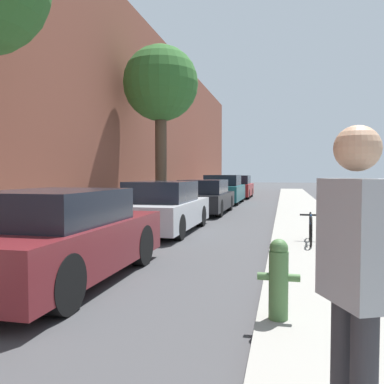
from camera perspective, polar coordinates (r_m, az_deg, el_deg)
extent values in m
plane|color=#3D3D3F|center=(14.06, 3.99, -3.74)|extent=(120.00, 120.00, 0.00)
cube|color=gray|center=(14.78, -7.21, -3.22)|extent=(2.00, 52.00, 0.12)
cube|color=gray|center=(13.91, 15.90, -3.66)|extent=(2.00, 52.00, 0.12)
cube|color=brown|center=(15.45, -12.12, 12.34)|extent=(0.70, 52.00, 8.36)
cylinder|color=black|center=(7.55, -17.95, -6.74)|extent=(0.22, 0.68, 0.68)
cylinder|color=black|center=(6.91, -7.24, -7.49)|extent=(0.22, 0.68, 0.68)
cylinder|color=black|center=(4.73, -17.81, -12.32)|extent=(0.22, 0.68, 0.68)
cube|color=maroon|center=(6.10, -17.92, -7.24)|extent=(1.69, 3.98, 0.66)
cube|color=black|center=(5.89, -18.79, -2.03)|extent=(1.48, 2.07, 0.47)
cylinder|color=black|center=(12.29, -5.50, -3.23)|extent=(0.22, 0.61, 0.61)
cylinder|color=black|center=(11.91, 1.24, -3.40)|extent=(0.22, 0.61, 0.61)
cylinder|color=black|center=(9.89, -10.23, -4.67)|extent=(0.22, 0.61, 0.61)
cylinder|color=black|center=(9.42, -1.94, -5.00)|extent=(0.22, 0.61, 0.61)
cube|color=silver|center=(10.83, -3.96, -3.01)|extent=(1.67, 4.16, 0.65)
cube|color=black|center=(10.63, -4.23, 0.08)|extent=(1.47, 2.17, 0.53)
cylinder|color=black|center=(17.40, 0.15, -1.46)|extent=(0.22, 0.65, 0.65)
cylinder|color=black|center=(17.12, 5.32, -1.53)|extent=(0.22, 0.65, 0.65)
cylinder|color=black|center=(14.71, -2.23, -2.20)|extent=(0.22, 0.65, 0.65)
cylinder|color=black|center=(14.38, 3.86, -2.31)|extent=(0.22, 0.65, 0.65)
cube|color=black|center=(15.87, 1.83, -1.26)|extent=(1.79, 4.48, 0.61)
cube|color=black|center=(15.67, 1.71, 0.77)|extent=(1.58, 2.33, 0.53)
cylinder|color=black|center=(22.70, 2.92, -0.50)|extent=(0.22, 0.65, 0.65)
cylinder|color=black|center=(22.48, 7.08, -0.55)|extent=(0.22, 0.65, 0.65)
cylinder|color=black|center=(20.03, 1.57, -0.91)|extent=(0.22, 0.65, 0.65)
cylinder|color=black|center=(19.77, 6.28, -0.97)|extent=(0.22, 0.65, 0.65)
cube|color=#1E6066|center=(21.22, 4.48, -0.09)|extent=(1.88, 4.39, 0.76)
cube|color=black|center=(21.02, 4.42, 1.67)|extent=(1.66, 2.28, 0.55)
cylinder|color=black|center=(27.62, 5.06, -0.01)|extent=(0.22, 0.61, 0.61)
cylinder|color=black|center=(27.45, 8.38, -0.04)|extent=(0.22, 0.61, 0.61)
cylinder|color=black|center=(24.92, 4.20, -0.28)|extent=(0.22, 0.61, 0.61)
cylinder|color=black|center=(24.73, 7.88, -0.32)|extent=(0.22, 0.61, 0.61)
cube|color=maroon|center=(26.16, 6.39, 0.35)|extent=(1.83, 4.40, 0.73)
cube|color=black|center=(25.97, 6.36, 1.75)|extent=(1.61, 2.29, 0.55)
cylinder|color=#4C3A2B|center=(15.02, -4.43, 4.77)|extent=(0.43, 0.43, 4.01)
sphere|color=#2D6028|center=(15.37, -4.46, 15.12)|extent=(2.77, 2.77, 2.77)
cylinder|color=#47703D|center=(4.13, 12.16, -12.79)|extent=(0.19, 0.19, 0.67)
sphere|color=#47703D|center=(4.05, 12.21, -7.78)|extent=(0.18, 0.18, 0.18)
cylinder|color=#47703D|center=(4.12, 10.12, -11.68)|extent=(0.12, 0.08, 0.08)
cylinder|color=#47703D|center=(4.11, 14.23, -11.73)|extent=(0.12, 0.08, 0.08)
cylinder|color=#2D2D33|center=(2.38, 20.64, -23.13)|extent=(0.17, 0.17, 0.80)
cube|color=#999EA3|center=(2.10, 22.18, -6.47)|extent=(0.35, 0.44, 0.60)
sphere|color=tan|center=(2.08, 22.39, 5.75)|extent=(0.22, 0.22, 0.22)
torus|color=black|center=(9.11, 16.42, -4.61)|extent=(0.07, 0.61, 0.61)
torus|color=black|center=(8.24, 16.53, -5.37)|extent=(0.07, 0.61, 0.61)
cube|color=#235193|center=(8.66, 16.48, -4.08)|extent=(0.07, 0.74, 0.04)
cylinder|color=#235193|center=(8.49, 16.51, -3.64)|extent=(0.04, 0.04, 0.17)
cube|color=black|center=(9.02, 16.45, -3.14)|extent=(0.44, 0.06, 0.04)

